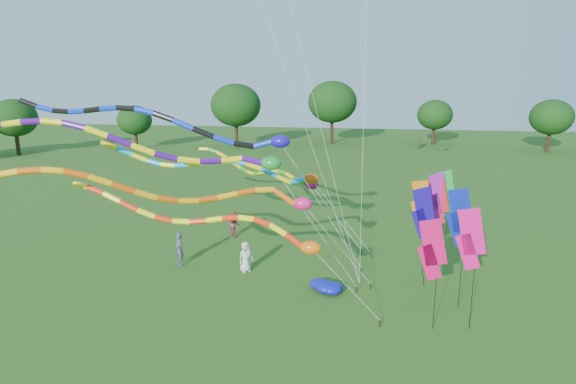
% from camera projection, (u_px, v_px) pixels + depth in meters
% --- Properties ---
extents(ground, '(160.00, 160.00, 0.00)m').
position_uv_depth(ground, '(294.00, 326.00, 19.22)').
color(ground, '#245817').
rests_on(ground, ground).
extents(tree_ring, '(121.10, 118.81, 9.70)m').
position_uv_depth(tree_ring, '(480.00, 223.00, 14.23)').
color(tree_ring, '#382314').
rests_on(tree_ring, ground).
extents(tube_kite_red, '(13.36, 1.61, 5.75)m').
position_uv_depth(tube_kite_red, '(220.00, 223.00, 20.33)').
color(tube_kite_red, black).
rests_on(tube_kite_red, ground).
extents(tube_kite_orange, '(13.88, 5.65, 7.01)m').
position_uv_depth(tube_kite_orange, '(199.00, 193.00, 19.92)').
color(tube_kite_orange, black).
rests_on(tube_kite_orange, ground).
extents(tube_kite_purple, '(16.75, 2.64, 8.69)m').
position_uv_depth(tube_kite_purple, '(154.00, 147.00, 20.69)').
color(tube_kite_purple, black).
rests_on(tube_kite_purple, ground).
extents(tube_kite_blue, '(17.64, 1.25, 9.22)m').
position_uv_depth(tube_kite_blue, '(175.00, 125.00, 23.83)').
color(tube_kite_blue, black).
rests_on(tube_kite_blue, ground).
extents(tube_kite_cyan, '(13.84, 2.56, 7.03)m').
position_uv_depth(tube_kite_cyan, '(234.00, 168.00, 25.05)').
color(tube_kite_cyan, black).
rests_on(tube_kite_cyan, ground).
extents(tube_kite_green, '(10.34, 3.60, 5.88)m').
position_uv_depth(tube_kite_green, '(270.00, 173.00, 28.80)').
color(tube_kite_green, black).
rests_on(tube_kite_green, ground).
extents(banner_pole_green, '(1.11, 0.50, 5.08)m').
position_uv_depth(banner_pole_green, '(445.00, 194.00, 25.06)').
color(banner_pole_green, black).
rests_on(banner_pole_green, ground).
extents(banner_pole_magenta_a, '(1.16, 0.14, 4.56)m').
position_uv_depth(banner_pole_magenta_a, '(432.00, 250.00, 18.31)').
color(banner_pole_magenta_a, black).
rests_on(banner_pole_magenta_a, ground).
extents(banner_pole_violet, '(1.12, 0.46, 5.06)m').
position_uv_depth(banner_pole_violet, '(437.00, 197.00, 24.50)').
color(banner_pole_violet, black).
rests_on(banner_pole_violet, ground).
extents(banner_pole_blue_b, '(1.16, 0.20, 5.33)m').
position_uv_depth(banner_pole_blue_b, '(460.00, 217.00, 19.89)').
color(banner_pole_blue_b, black).
rests_on(banner_pole_blue_b, ground).
extents(banner_pole_blue_a, '(1.14, 0.40, 4.90)m').
position_uv_depth(banner_pole_blue_a, '(423.00, 213.00, 22.07)').
color(banner_pole_blue_a, black).
rests_on(banner_pole_blue_a, ground).
extents(banner_pole_red, '(1.16, 0.14, 4.77)m').
position_uv_depth(banner_pole_red, '(438.00, 202.00, 24.62)').
color(banner_pole_red, black).
rests_on(banner_pole_red, ground).
extents(banner_pole_magenta_b, '(1.15, 0.30, 4.98)m').
position_uv_depth(banner_pole_magenta_b, '(470.00, 239.00, 18.23)').
color(banner_pole_magenta_b, black).
rests_on(banner_pole_magenta_b, ground).
extents(banner_pole_orange, '(1.10, 0.52, 4.89)m').
position_uv_depth(banner_pole_orange, '(422.00, 205.00, 23.58)').
color(banner_pole_orange, black).
rests_on(banner_pole_orange, ground).
extents(blue_nylon_heap, '(1.55, 1.83, 0.56)m').
position_uv_depth(blue_nylon_heap, '(328.00, 289.00, 22.04)').
color(blue_nylon_heap, '#0D17B4').
rests_on(blue_nylon_heap, ground).
extents(person_a, '(0.90, 0.90, 1.58)m').
position_uv_depth(person_a, '(246.00, 257.00, 24.56)').
color(person_a, silver).
rests_on(person_a, ground).
extents(person_b, '(0.76, 0.77, 1.80)m').
position_uv_depth(person_b, '(179.00, 249.00, 25.35)').
color(person_b, '#43495E').
rests_on(person_b, ground).
extents(person_c, '(0.92, 0.96, 1.56)m').
position_uv_depth(person_c, '(234.00, 224.00, 30.13)').
color(person_c, '#933549').
rests_on(person_c, ground).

